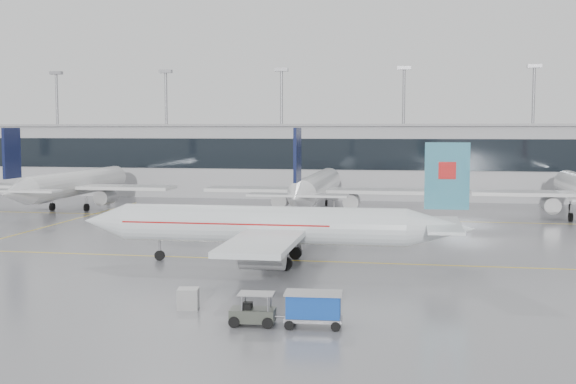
% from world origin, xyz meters
% --- Properties ---
extents(ground, '(320.00, 320.00, 0.00)m').
position_xyz_m(ground, '(0.00, 0.00, 0.00)').
color(ground, gray).
rests_on(ground, ground).
extents(taxi_line_main, '(120.00, 0.25, 0.01)m').
position_xyz_m(taxi_line_main, '(0.00, 0.00, 0.01)').
color(taxi_line_main, yellow).
rests_on(taxi_line_main, ground).
extents(taxi_line_north, '(120.00, 0.25, 0.01)m').
position_xyz_m(taxi_line_north, '(0.00, 30.00, 0.01)').
color(taxi_line_north, yellow).
rests_on(taxi_line_north, ground).
extents(taxi_line_cross, '(0.25, 60.00, 0.01)m').
position_xyz_m(taxi_line_cross, '(-30.00, 15.00, 0.01)').
color(taxi_line_cross, yellow).
rests_on(taxi_line_cross, ground).
extents(terminal, '(180.00, 15.00, 12.00)m').
position_xyz_m(terminal, '(0.00, 62.00, 6.00)').
color(terminal, '#9A9A9E').
rests_on(terminal, ground).
extents(terminal_glass, '(180.00, 0.20, 5.00)m').
position_xyz_m(terminal_glass, '(0.00, 54.45, 7.50)').
color(terminal_glass, black).
rests_on(terminal_glass, ground).
extents(terminal_roof, '(182.00, 16.00, 0.40)m').
position_xyz_m(terminal_roof, '(0.00, 62.00, 12.20)').
color(terminal_roof, gray).
rests_on(terminal_roof, ground).
extents(light_masts, '(156.40, 1.00, 22.60)m').
position_xyz_m(light_masts, '(0.00, 68.00, 13.34)').
color(light_masts, gray).
rests_on(light_masts, ground).
extents(air_canada_jet, '(34.09, 26.54, 10.48)m').
position_xyz_m(air_canada_jet, '(1.49, -1.95, 3.29)').
color(air_canada_jet, silver).
rests_on(air_canada_jet, ground).
extents(parked_jet_b, '(29.64, 36.96, 11.72)m').
position_xyz_m(parked_jet_b, '(-35.00, 33.69, 3.71)').
color(parked_jet_b, silver).
rests_on(parked_jet_b, ground).
extents(parked_jet_c, '(29.64, 36.96, 11.72)m').
position_xyz_m(parked_jet_c, '(-0.00, 33.69, 3.71)').
color(parked_jet_c, silver).
rests_on(parked_jet_c, ground).
extents(baggage_tug, '(4.01, 1.81, 1.93)m').
position_xyz_m(baggage_tug, '(3.67, -21.11, 0.68)').
color(baggage_tug, '#3A3E36').
rests_on(baggage_tug, ground).
extents(baggage_cart, '(3.45, 2.07, 2.07)m').
position_xyz_m(baggage_cart, '(7.27, -20.89, 1.21)').
color(baggage_cart, gray).
rests_on(baggage_cart, ground).
extents(gse_unit, '(1.53, 1.46, 1.33)m').
position_xyz_m(gse_unit, '(-1.28, -18.05, 0.66)').
color(gse_unit, gray).
rests_on(gse_unit, ground).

